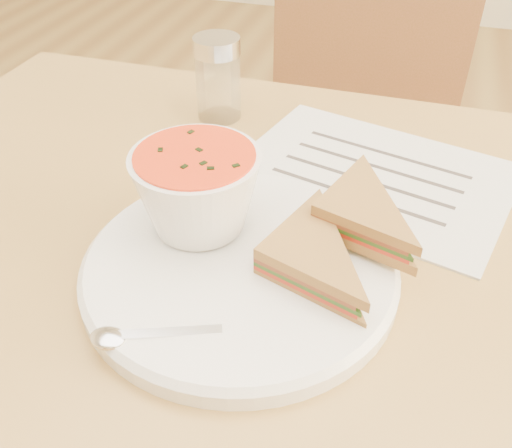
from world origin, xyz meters
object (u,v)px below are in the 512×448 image
(condiment_shaker, at_px, (218,79))
(plate, at_px, (240,269))
(chair_far, at_px, (351,151))
(soup_bowl, at_px, (197,194))
(dining_table, at_px, (256,421))

(condiment_shaker, bearing_deg, plate, -66.49)
(chair_far, distance_m, condiment_shaker, 0.53)
(soup_bowl, bearing_deg, dining_table, 44.25)
(chair_far, height_order, condiment_shaker, chair_far)
(chair_far, xyz_separation_m, soup_bowl, (-0.07, -0.66, 0.32))
(plate, xyz_separation_m, condiment_shaker, (-0.13, 0.30, 0.05))
(dining_table, relative_size, soup_bowl, 7.97)
(plate, bearing_deg, chair_far, 88.58)
(plate, bearing_deg, dining_table, 96.27)
(soup_bowl, xyz_separation_m, condiment_shaker, (-0.08, 0.26, -0.00))
(chair_far, bearing_deg, plate, 86.23)
(chair_far, bearing_deg, condiment_shaker, 67.13)
(soup_bowl, bearing_deg, condiment_shaker, 106.01)
(dining_table, distance_m, condiment_shaker, 0.50)
(plate, bearing_deg, condiment_shaker, 113.51)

